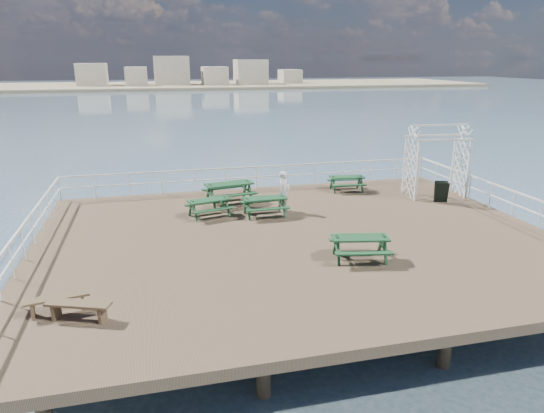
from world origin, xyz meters
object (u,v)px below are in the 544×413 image
(trellis_arbor, at_px, (436,165))
(person, at_px, (284,192))
(picnic_table_d, at_px, (265,202))
(flat_bench_far, at_px, (57,300))
(picnic_table_e, at_px, (360,243))
(picnic_table_c, at_px, (347,180))
(flat_bench_near, at_px, (78,307))
(picnic_table_b, at_px, (229,188))
(picnic_table_a, at_px, (209,204))

(trellis_arbor, distance_m, person, 7.34)
(picnic_table_d, xyz_separation_m, flat_bench_far, (-6.71, -6.35, -0.21))
(person, bearing_deg, picnic_table_e, -117.39)
(picnic_table_c, height_order, flat_bench_near, picnic_table_c)
(picnic_table_b, height_order, person, person)
(picnic_table_c, distance_m, trellis_arbor, 4.07)
(picnic_table_a, height_order, picnic_table_c, picnic_table_a)
(picnic_table_c, relative_size, flat_bench_near, 1.09)
(picnic_table_c, relative_size, picnic_table_e, 0.88)
(picnic_table_a, bearing_deg, trellis_arbor, -11.16)
(picnic_table_c, bearing_deg, picnic_table_d, -142.19)
(picnic_table_a, relative_size, picnic_table_e, 0.96)
(picnic_table_e, bearing_deg, trellis_arbor, 55.24)
(picnic_table_b, relative_size, person, 1.36)
(picnic_table_a, distance_m, picnic_table_e, 6.80)
(trellis_arbor, bearing_deg, picnic_table_d, -167.84)
(trellis_arbor, bearing_deg, picnic_table_e, -131.04)
(picnic_table_b, bearing_deg, person, -52.01)
(flat_bench_far, height_order, trellis_arbor, trellis_arbor)
(flat_bench_far, height_order, person, person)
(picnic_table_e, bearing_deg, picnic_table_a, 137.88)
(flat_bench_near, height_order, person, person)
(flat_bench_far, xyz_separation_m, person, (7.60, 6.68, 0.51))
(picnic_table_a, bearing_deg, flat_bench_far, -138.28)
(picnic_table_b, relative_size, picnic_table_d, 1.31)
(picnic_table_b, xyz_separation_m, picnic_table_d, (1.09, -2.12, -0.10))
(flat_bench_far, bearing_deg, flat_bench_near, -52.13)
(picnic_table_a, bearing_deg, picnic_table_e, -67.94)
(flat_bench_near, bearing_deg, person, 66.56)
(picnic_table_b, bearing_deg, picnic_table_c, -3.51)
(picnic_table_e, bearing_deg, picnic_table_b, 123.85)
(picnic_table_b, relative_size, trellis_arbor, 0.70)
(picnic_table_a, xyz_separation_m, picnic_table_e, (4.04, -5.47, 0.04))
(picnic_table_e, bearing_deg, flat_bench_far, -159.99)
(trellis_arbor, bearing_deg, picnic_table_b, 178.31)
(picnic_table_d, height_order, person, person)
(picnic_table_a, xyz_separation_m, person, (3.06, -0.09, 0.33))
(picnic_table_a, xyz_separation_m, picnic_table_d, (2.17, -0.42, 0.03))
(picnic_table_b, bearing_deg, trellis_arbor, -16.78)
(picnic_table_b, distance_m, picnic_table_e, 7.75)
(picnic_table_c, distance_m, flat_bench_near, 14.45)
(picnic_table_e, xyz_separation_m, flat_bench_far, (-8.58, -1.30, -0.22))
(picnic_table_b, xyz_separation_m, person, (1.98, -1.78, 0.21))
(picnic_table_a, bearing_deg, picnic_table_b, 43.03)
(picnic_table_b, bearing_deg, flat_bench_far, -133.58)
(flat_bench_near, height_order, trellis_arbor, trellis_arbor)
(picnic_table_d, bearing_deg, trellis_arbor, 6.19)
(picnic_table_e, relative_size, person, 1.18)
(picnic_table_c, height_order, picnic_table_e, picnic_table_e)
(picnic_table_c, bearing_deg, flat_bench_near, -131.33)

